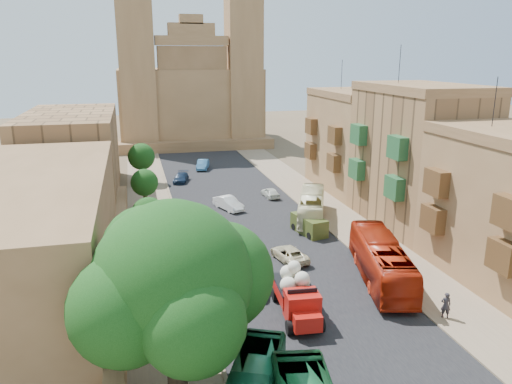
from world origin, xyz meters
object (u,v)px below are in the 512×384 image
street_tree_c (144,183)px  bus_cream_east (312,206)px  bus_red_east (381,261)px  car_white_a (228,203)px  street_tree_b (149,215)px  pedestrian_a (446,305)px  pedestrian_c (372,241)px  car_blue_a (255,281)px  car_blue_b (203,165)px  street_tree_a (156,272)px  car_cream (289,254)px  ficus_tree (175,285)px  car_white_b (270,192)px  car_dkblue (181,178)px  street_tree_d (141,157)px  church (189,93)px  olive_pickup (309,225)px  red_truck (297,294)px

street_tree_c → bus_cream_east: bearing=-24.6°
bus_red_east → car_white_a: bus_red_east is taller
street_tree_c → street_tree_b: bearing=-90.0°
pedestrian_a → pedestrian_c: (0.80, 11.86, -0.04)m
car_blue_a → car_blue_b: car_blue_a is taller
street_tree_a → car_blue_b: street_tree_a is taller
car_white_a → car_cream: size_ratio=1.02×
ficus_tree → car_blue_b: (8.35, 50.66, -5.21)m
car_blue_b → car_blue_a: bearing=-78.0°
car_white_b → car_dkblue: bearing=-51.1°
car_blue_a → car_blue_b: bearing=105.4°
street_tree_d → car_white_a: bearing=-58.0°
ficus_tree → car_white_b: ficus_tree is taller
car_cream → pedestrian_a: (6.94, -11.30, 0.29)m
street_tree_b → street_tree_a: bearing=-90.0°
church → olive_pickup: 55.03m
church → car_white_a: size_ratio=8.41×
bus_red_east → car_white_a: 21.85m
pedestrian_c → olive_pickup: bearing=-146.1°
car_blue_b → ficus_tree: bearing=-84.6°
red_truck → car_blue_a: (-1.79, 4.07, -0.80)m
street_tree_d → car_cream: (11.00, -29.35, -3.02)m
bus_cream_east → olive_pickup: bearing=88.8°
street_tree_b → car_blue_a: street_tree_b is taller
street_tree_b → car_blue_b: street_tree_b is taller
car_blue_b → car_cream: bearing=-72.0°
street_tree_a → street_tree_b: (-0.00, 12.00, 0.02)m
bus_red_east → pedestrian_a: bearing=117.6°
car_white_b → pedestrian_c: (4.13, -18.26, 0.25)m
street_tree_a → olive_pickup: street_tree_a is taller
ficus_tree → pedestrian_a: (17.35, 3.34, -5.04)m
red_truck → car_cream: bearing=75.4°
car_dkblue → car_white_b: bearing=-30.8°
street_tree_b → bus_cream_east: (16.50, 4.44, -1.71)m
street_tree_a → street_tree_b: street_tree_b is taller
red_truck → pedestrian_a: bearing=-15.9°
street_tree_d → car_white_a: (8.83, -14.13, -2.90)m
car_dkblue → car_cream: bearing=-62.5°
church → car_white_b: size_ratio=10.44×
church → car_dkblue: size_ratio=8.98×
street_tree_c → street_tree_d: 12.01m
bus_cream_east → car_dkblue: (-11.50, 19.18, -0.84)m
street_tree_d → car_blue_b: street_tree_d is taller
bus_cream_east → car_blue_b: bus_cream_east is taller
bus_cream_east → car_dkblue: bus_cream_east is taller
ficus_tree → olive_pickup: bearing=55.2°
bus_cream_east → car_blue_a: size_ratio=2.45×
car_blue_a → street_tree_a: bearing=-145.5°
street_tree_b → red_truck: (8.74, -14.03, -1.63)m
street_tree_d → car_cream: bearing=-69.5°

